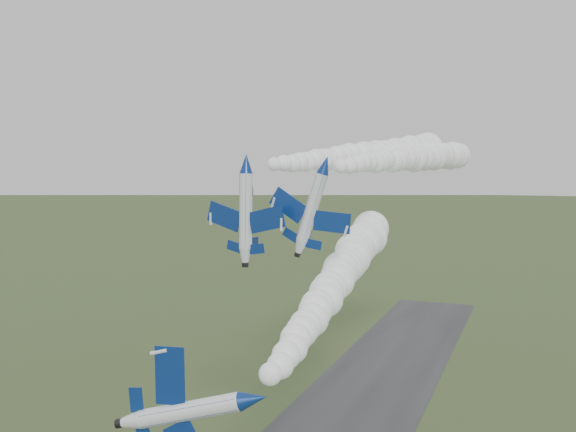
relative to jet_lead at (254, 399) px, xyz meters
name	(u,v)px	position (x,y,z in m)	size (l,w,h in m)	color
jet_lead	(254,399)	(0.00, 0.00, 0.00)	(3.40, 11.69, 9.36)	white
smoke_trail_jet_lead	(339,277)	(-4.28, 33.97, 2.72)	(5.85, 63.92, 5.85)	white
jet_pair_left	(246,163)	(-15.10, 30.93, 16.33)	(11.67, 13.70, 3.40)	white
smoke_trail_jet_pair_left	(368,155)	(-8.26, 62.76, 17.84)	(5.56, 58.41, 5.56)	white
jet_pair_right	(325,165)	(-5.20, 31.24, 16.15)	(9.97, 12.51, 4.04)	white
smoke_trail_jet_pair_right	(416,158)	(-1.72, 70.06, 17.27)	(5.46, 72.28, 5.46)	white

